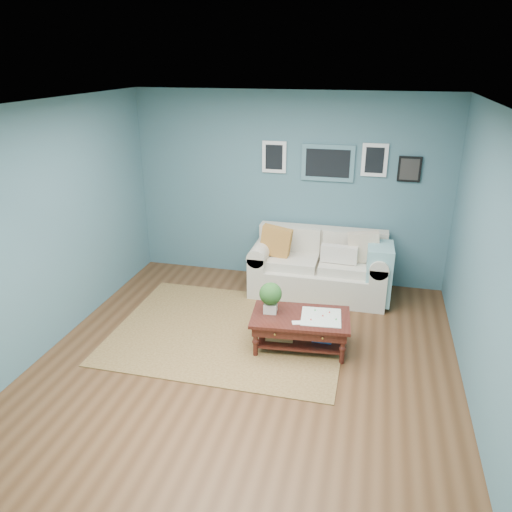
% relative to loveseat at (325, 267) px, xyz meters
% --- Properties ---
extents(room_shell, '(5.00, 5.02, 2.70)m').
position_rel_loveseat_xyz_m(room_shell, '(-0.61, -1.97, 0.96)').
color(room_shell, brown).
rests_on(room_shell, ground).
extents(area_rug, '(2.73, 2.19, 0.01)m').
position_rel_loveseat_xyz_m(area_rug, '(-0.99, -1.34, -0.39)').
color(area_rug, brown).
rests_on(area_rug, ground).
extents(loveseat, '(1.90, 0.86, 0.97)m').
position_rel_loveseat_xyz_m(loveseat, '(0.00, 0.00, 0.00)').
color(loveseat, beige).
rests_on(loveseat, ground).
extents(coffee_table, '(1.15, 0.74, 0.77)m').
position_rel_loveseat_xyz_m(coffee_table, '(-0.17, -1.49, -0.06)').
color(coffee_table, black).
rests_on(coffee_table, ground).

